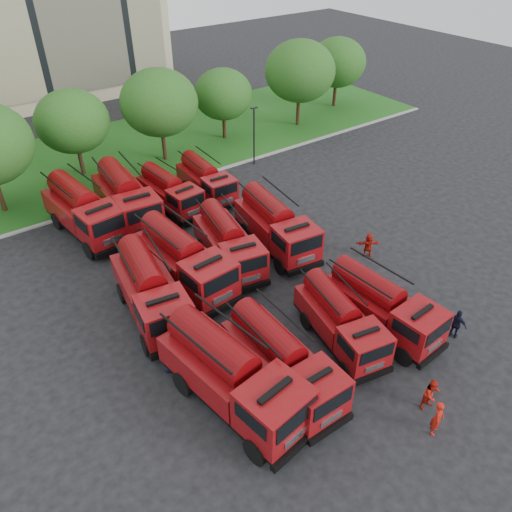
% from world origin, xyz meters
% --- Properties ---
extents(ground, '(140.00, 140.00, 0.00)m').
position_xyz_m(ground, '(0.00, 0.00, 0.00)').
color(ground, black).
rests_on(ground, ground).
extents(lawn, '(70.00, 16.00, 0.12)m').
position_xyz_m(lawn, '(0.00, 26.00, 0.06)').
color(lawn, '#1F5516').
rests_on(lawn, ground).
extents(curb, '(70.00, 0.30, 0.14)m').
position_xyz_m(curb, '(0.00, 17.90, 0.07)').
color(curb, gray).
rests_on(curb, ground).
extents(tree_3, '(5.88, 5.88, 7.19)m').
position_xyz_m(tree_3, '(-1.00, 24.00, 4.68)').
color(tree_3, '#382314').
rests_on(tree_3, ground).
extents(tree_4, '(6.55, 6.55, 8.01)m').
position_xyz_m(tree_4, '(6.00, 22.50, 5.22)').
color(tree_4, '#382314').
rests_on(tree_4, ground).
extents(tree_5, '(5.46, 5.46, 6.68)m').
position_xyz_m(tree_5, '(13.00, 23.50, 4.35)').
color(tree_5, '#382314').
rests_on(tree_5, ground).
extents(tree_6, '(6.89, 6.89, 8.42)m').
position_xyz_m(tree_6, '(21.00, 22.00, 5.49)').
color(tree_6, '#382314').
rests_on(tree_6, ground).
extents(tree_7, '(6.05, 6.05, 7.39)m').
position_xyz_m(tree_7, '(28.00, 24.00, 4.82)').
color(tree_7, '#382314').
rests_on(tree_7, ground).
extents(lamp_post_1, '(0.60, 0.25, 5.11)m').
position_xyz_m(lamp_post_1, '(12.00, 17.20, 2.90)').
color(lamp_post_1, black).
rests_on(lamp_post_1, ground).
extents(fire_truck_0, '(3.83, 8.32, 3.65)m').
position_xyz_m(fire_truck_0, '(-3.88, -3.09, 1.84)').
color(fire_truck_0, black).
rests_on(fire_truck_0, ground).
extents(fire_truck_1, '(2.74, 7.19, 3.25)m').
position_xyz_m(fire_truck_1, '(-1.44, -3.62, 1.64)').
color(fire_truck_1, black).
rests_on(fire_truck_1, ground).
extents(fire_truck_2, '(3.40, 6.65, 2.89)m').
position_xyz_m(fire_truck_2, '(2.85, -3.08, 1.45)').
color(fire_truck_2, black).
rests_on(fire_truck_2, ground).
extents(fire_truck_3, '(2.87, 7.04, 3.14)m').
position_xyz_m(fire_truck_3, '(5.35, -3.63, 1.58)').
color(fire_truck_3, black).
rests_on(fire_truck_3, ground).
extents(fire_truck_4, '(3.70, 7.84, 3.43)m').
position_xyz_m(fire_truck_4, '(-4.12, 4.59, 1.73)').
color(fire_truck_4, black).
rests_on(fire_truck_4, ground).
extents(fire_truck_5, '(3.29, 7.97, 3.55)m').
position_xyz_m(fire_truck_5, '(-1.27, 5.93, 1.79)').
color(fire_truck_5, black).
rests_on(fire_truck_5, ground).
extents(fire_truck_6, '(3.70, 7.34, 3.19)m').
position_xyz_m(fire_truck_6, '(1.99, 6.10, 1.61)').
color(fire_truck_6, black).
rests_on(fire_truck_6, ground).
extents(fire_truck_7, '(3.53, 7.74, 3.40)m').
position_xyz_m(fire_truck_7, '(5.57, 5.84, 1.71)').
color(fire_truck_7, black).
rests_on(fire_truck_7, ground).
extents(fire_truck_8, '(3.57, 8.18, 3.61)m').
position_xyz_m(fire_truck_8, '(-4.02, 14.89, 1.82)').
color(fire_truck_8, black).
rests_on(fire_truck_8, ground).
extents(fire_truck_9, '(3.46, 8.20, 3.64)m').
position_xyz_m(fire_truck_9, '(-0.94, 14.85, 1.83)').
color(fire_truck_9, black).
rests_on(fire_truck_9, ground).
extents(fire_truck_10, '(2.73, 6.48, 2.88)m').
position_xyz_m(fire_truck_10, '(2.31, 14.51, 1.45)').
color(fire_truck_10, black).
rests_on(fire_truck_10, ground).
extents(fire_truck_11, '(2.58, 6.46, 2.90)m').
position_xyz_m(fire_truck_11, '(5.49, 14.54, 1.46)').
color(fire_truck_11, black).
rests_on(fire_truck_11, ground).
extents(firefighter_0, '(0.84, 0.75, 1.91)m').
position_xyz_m(firefighter_0, '(2.40, -9.65, 0.00)').
color(firefighter_0, '#AC170D').
rests_on(firefighter_0, ground).
extents(firefighter_1, '(0.90, 0.59, 1.72)m').
position_xyz_m(firefighter_1, '(3.30, -8.65, 0.00)').
color(firefighter_1, '#AC170D').
rests_on(firefighter_1, ground).
extents(firefighter_2, '(0.82, 1.16, 1.80)m').
position_xyz_m(firefighter_2, '(8.09, -6.50, 0.00)').
color(firefighter_2, black).
rests_on(firefighter_2, ground).
extents(firefighter_3, '(1.09, 0.69, 1.56)m').
position_xyz_m(firefighter_3, '(5.71, -1.14, 0.00)').
color(firefighter_3, black).
rests_on(firefighter_3, ground).
extents(firefighter_4, '(0.93, 0.78, 1.61)m').
position_xyz_m(firefighter_4, '(-5.36, 0.35, 0.00)').
color(firefighter_4, black).
rests_on(firefighter_4, ground).
extents(firefighter_5, '(1.68, 1.41, 1.69)m').
position_xyz_m(firefighter_5, '(9.82, 1.48, 0.00)').
color(firefighter_5, '#AC170D').
rests_on(firefighter_5, ground).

